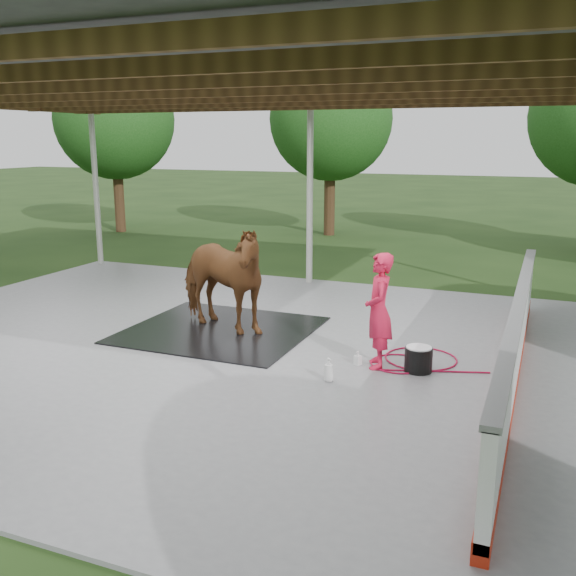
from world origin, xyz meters
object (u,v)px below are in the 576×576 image
at_px(dasher_board, 516,344).
at_px(horse, 219,277).
at_px(handler, 379,311).
at_px(wash_bucket, 418,359).

relative_size(dasher_board, horse, 3.78).
bearing_deg(handler, horse, -121.96).
distance_m(dasher_board, horse, 4.75).
xyz_separation_m(dasher_board, wash_bucket, (-1.24, -0.01, -0.36)).
xyz_separation_m(dasher_board, handler, (-1.82, -0.03, 0.27)).
distance_m(dasher_board, handler, 1.84).
bearing_deg(dasher_board, wash_bucket, -179.63).
height_order(horse, wash_bucket, horse).
height_order(dasher_board, handler, handler).
distance_m(horse, wash_bucket, 3.59).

